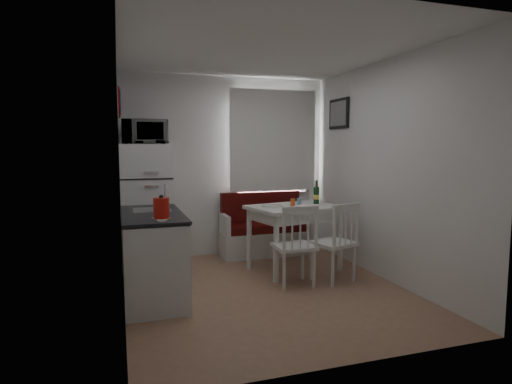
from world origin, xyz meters
TOP-DOWN VIEW (x-y plane):
  - floor at (0.00, 0.00)m, footprint 3.00×3.50m
  - ceiling at (0.00, 0.00)m, footprint 3.00×3.50m
  - wall_back at (0.00, 1.75)m, footprint 3.00×0.02m
  - wall_front at (0.00, -1.75)m, footprint 3.00×0.02m
  - wall_left at (-1.50, 0.00)m, footprint 0.02×3.50m
  - wall_right at (1.50, 0.00)m, footprint 0.02×3.50m
  - window at (0.70, 1.72)m, footprint 1.22×0.06m
  - curtain at (0.70, 1.65)m, footprint 1.35×0.02m
  - kitchen_counter at (-1.20, 0.16)m, footprint 0.62×1.32m
  - wall_sign at (-1.47, 1.45)m, footprint 0.03×0.40m
  - picture_frame at (1.48, 1.10)m, footprint 0.04×0.52m
  - bench at (0.50, 1.51)m, footprint 1.27×0.49m
  - dining_table at (0.62, 0.64)m, footprint 1.25×1.00m
  - chair_left at (0.37, -0.03)m, footprint 0.45×0.43m
  - chair_right at (0.87, -0.03)m, footprint 0.55×0.55m
  - fridge at (-1.18, 1.40)m, footprint 0.65×0.65m
  - microwave at (-1.18, 1.35)m, footprint 0.57×0.38m
  - kettle at (-1.15, -0.38)m, footprint 0.18×0.18m
  - wine_bottle at (0.97, 0.74)m, footprint 0.08×0.08m
  - drinking_glass_orange at (0.57, 0.59)m, footprint 0.06×0.06m
  - drinking_glass_blue at (0.70, 0.69)m, footprint 0.05×0.05m
  - plate at (0.32, 0.66)m, footprint 0.27×0.27m

SIDE VIEW (x-z plane):
  - floor at x=0.00m, z-range -0.01..0.01m
  - bench at x=0.50m, z-range -0.15..0.76m
  - kitchen_counter at x=-1.20m, z-range -0.12..1.04m
  - chair_left at x=0.37m, z-range 0.33..0.83m
  - chair_right at x=0.87m, z-range 0.33..0.83m
  - dining_table at x=0.62m, z-range 0.32..1.16m
  - fridge at x=-1.18m, z-range 0.00..1.62m
  - plate at x=0.32m, z-range 0.83..0.85m
  - drinking_glass_blue at x=0.70m, z-range 0.83..0.92m
  - drinking_glass_orange at x=0.57m, z-range 0.83..0.93m
  - wine_bottle at x=0.97m, z-range 0.83..1.15m
  - kettle at x=-1.15m, z-range 0.90..1.14m
  - wall_back at x=0.00m, z-range 0.00..2.60m
  - wall_front at x=0.00m, z-range 0.00..2.60m
  - wall_left at x=-1.50m, z-range 0.00..2.60m
  - wall_right at x=1.50m, z-range 0.00..2.60m
  - window at x=0.70m, z-range 0.89..2.36m
  - curtain at x=0.70m, z-range 0.93..2.42m
  - microwave at x=-1.18m, z-range 1.62..1.93m
  - picture_frame at x=1.48m, z-range 1.84..2.26m
  - wall_sign at x=-1.47m, z-range 1.95..2.35m
  - ceiling at x=0.00m, z-range 2.59..2.61m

